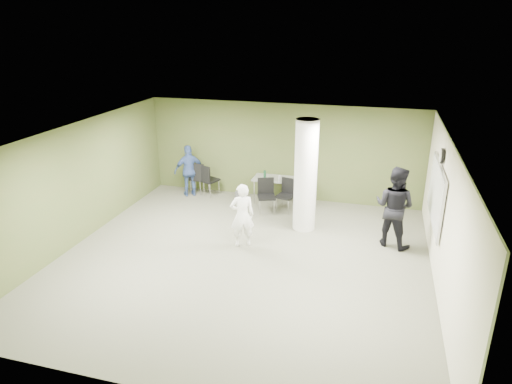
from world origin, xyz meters
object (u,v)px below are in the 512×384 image
(chair_back_left, at_px, (207,178))
(woman_white, at_px, (242,215))
(folding_table, at_px, (280,180))
(man_black, at_px, (394,207))
(man_blue, at_px, (190,171))

(chair_back_left, height_order, woman_white, woman_white)
(folding_table, xyz_separation_m, man_black, (3.11, -1.91, 0.28))
(chair_back_left, bearing_deg, man_black, -178.21)
(man_blue, bearing_deg, woman_white, 98.12)
(folding_table, xyz_separation_m, woman_white, (-0.23, -2.88, 0.08))
(chair_back_left, xyz_separation_m, man_blue, (-0.51, -0.10, 0.21))
(woman_white, bearing_deg, chair_back_left, -79.94)
(chair_back_left, relative_size, man_black, 0.51)
(chair_back_left, distance_m, woman_white, 3.46)
(woman_white, distance_m, man_black, 3.49)
(man_black, xyz_separation_m, man_blue, (-5.83, 1.76, -0.18))
(folding_table, distance_m, chair_back_left, 2.21)
(woman_white, distance_m, man_blue, 3.70)
(folding_table, bearing_deg, man_black, -32.04)
(woman_white, relative_size, man_black, 0.80)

